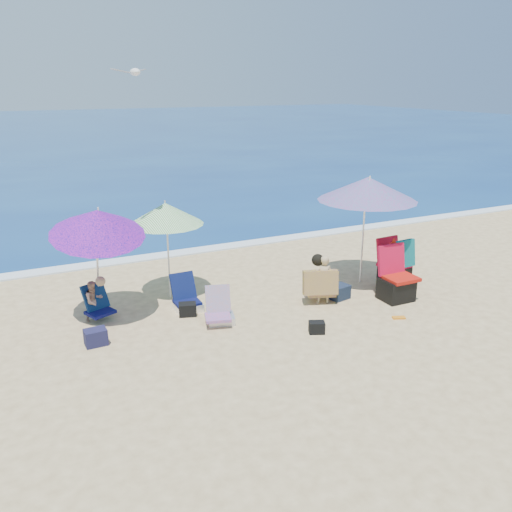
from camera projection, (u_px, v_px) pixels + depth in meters
name	position (u px, v px, depth m)	size (l,w,h in m)	color
ground	(294.00, 324.00, 10.08)	(120.00, 120.00, 0.00)	#D8BC84
sea	(47.00, 132.00, 48.63)	(120.00, 80.00, 0.12)	navy
foam	(200.00, 250.00, 14.44)	(120.00, 0.50, 0.04)	white
umbrella_turquoise	(368.00, 189.00, 11.47)	(2.47, 2.47, 2.45)	white
umbrella_striped	(166.00, 214.00, 10.88)	(1.78, 1.78, 2.05)	silver
umbrella_blue	(97.00, 223.00, 9.67)	(1.82, 1.88, 2.35)	silver
furled_umbrella	(391.00, 263.00, 11.43)	(0.16, 0.13, 1.22)	#AA0C0C
chair_navy	(187.00, 301.00, 10.69)	(0.52, 0.62, 0.70)	#0B103F
chair_rainbow	(220.00, 313.00, 10.13)	(0.68, 0.74, 0.67)	#E35064
camp_chair_left	(396.00, 284.00, 11.16)	(0.70, 0.67, 1.12)	#B1160C
camp_chair_right	(395.00, 268.00, 11.91)	(0.68, 0.86, 1.10)	red
person_center	(321.00, 280.00, 10.91)	(0.81, 0.71, 1.03)	tan
person_left	(95.00, 300.00, 10.20)	(0.61, 0.70, 0.86)	tan
bag_navy_a	(96.00, 337.00, 9.26)	(0.38, 0.28, 0.29)	#1A1A3A
bag_black_a	(188.00, 309.00, 10.45)	(0.39, 0.33, 0.25)	black
bag_navy_b	(339.00, 292.00, 11.24)	(0.45, 0.37, 0.30)	#172234
bag_black_b	(317.00, 327.00, 9.71)	(0.34, 0.29, 0.22)	black
orange_item	(399.00, 318.00, 10.33)	(0.27, 0.19, 0.03)	orange
seagull	(134.00, 72.00, 9.23)	(0.66, 0.40, 0.13)	white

